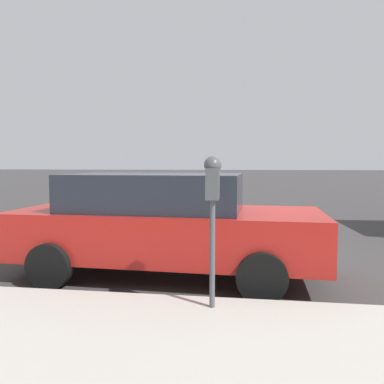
{
  "coord_description": "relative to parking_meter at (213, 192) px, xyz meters",
  "views": [
    {
      "loc": [
        -6.52,
        -0.16,
        1.72
      ],
      "look_at": [
        -2.46,
        0.41,
        1.41
      ],
      "focal_mm": 35.0,
      "sensor_mm": 36.0,
      "label": 1
    }
  ],
  "objects": [
    {
      "name": "ground_plane",
      "position": [
        2.51,
        -0.18,
        -1.42
      ],
      "size": [
        220.0,
        220.0,
        0.0
      ],
      "primitive_type": "plane",
      "color": "#3D3A3A"
    },
    {
      "name": "parking_meter",
      "position": [
        0.0,
        0.0,
        0.0
      ],
      "size": [
        0.21,
        0.19,
        1.66
      ],
      "color": "#4C5156",
      "rests_on": "sidewalk"
    },
    {
      "name": "car_red",
      "position": [
        1.58,
        0.88,
        -0.6
      ],
      "size": [
        2.14,
        4.71,
        1.57
      ],
      "rotation": [
        0.0,
        0.0,
        3.1
      ],
      "color": "#B21E19",
      "rests_on": "ground_plane"
    }
  ]
}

